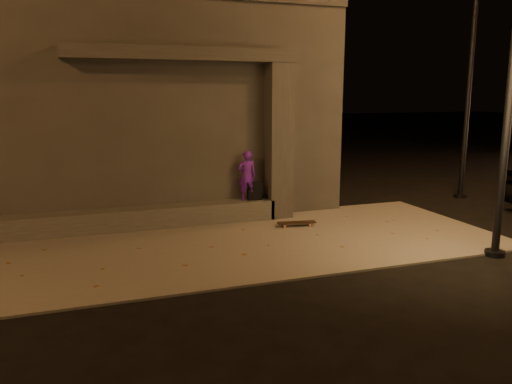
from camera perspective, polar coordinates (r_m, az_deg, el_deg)
name	(u,v)px	position (r m, az deg, el deg)	size (l,w,h in m)	color
ground	(266,280)	(8.17, 1.17, -10.00)	(120.00, 120.00, 0.00)	black
sidewalk	(231,244)	(9.96, -2.87, -5.95)	(11.00, 4.40, 0.04)	slate
building	(146,107)	(13.73, -12.46, 9.50)	(9.00, 5.10, 5.22)	#3B3836
ledge	(143,218)	(11.27, -12.77, -2.88)	(6.00, 0.55, 0.45)	#494842
column	(279,142)	(11.78, 2.60, 5.77)	(0.55, 0.55, 3.60)	#3B3836
canopy	(183,54)	(11.18, -8.33, 15.33)	(5.00, 0.70, 0.28)	#3B3836
skateboarder	(247,176)	(11.61, -1.05, 1.87)	(0.42, 0.28, 1.16)	#5E1AAF
backpack	(255,193)	(11.75, -0.17, -0.13)	(0.34, 0.25, 0.45)	black
skateboard	(297,223)	(11.18, 4.66, -3.53)	(0.89, 0.36, 0.10)	black
street_lamp_2	(473,36)	(15.38, 23.57, 16.01)	(0.36, 0.36, 7.96)	black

